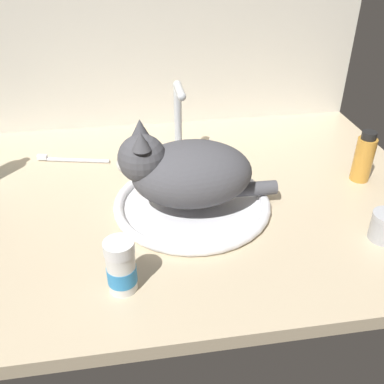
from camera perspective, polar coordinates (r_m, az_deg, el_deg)
countertop at (r=101.96cm, az=-2.48°, el=-1.08°), size 121.84×83.32×3.00cm
backsplash_wall at (r=132.76cm, az=-4.98°, el=16.35°), size 121.84×2.40×41.96cm
sink_basin at (r=96.36cm, az=0.00°, el=-1.54°), size 35.00×35.00×2.13cm
faucet at (r=111.93cm, az=-1.79°, el=8.06°), size 20.13×11.08×21.47cm
cat at (r=91.68cm, az=-1.20°, el=2.74°), size 34.89×19.71×18.33cm
pill_bottle at (r=75.26cm, az=-9.35°, el=-9.85°), size 5.24×5.24×10.36cm
amber_bottle at (r=112.34cm, az=21.71°, el=4.33°), size 4.63×4.63×12.79cm
toothbrush at (r=119.00cm, az=-15.65°, el=4.14°), size 19.07×5.39×1.70cm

